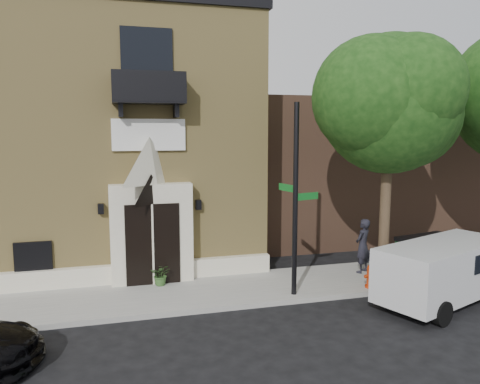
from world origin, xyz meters
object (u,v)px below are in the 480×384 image
at_px(cargo_van, 447,270).
at_px(pedestrian_near, 363,246).
at_px(dumpster, 429,257).
at_px(fire_hydrant, 371,276).
at_px(street_sign, 295,200).

height_order(cargo_van, pedestrian_near, pedestrian_near).
bearing_deg(dumpster, fire_hydrant, 179.47).
relative_size(fire_hydrant, pedestrian_near, 0.39).
height_order(fire_hydrant, dumpster, dumpster).
bearing_deg(street_sign, pedestrian_near, 9.90).
relative_size(cargo_van, street_sign, 0.84).
bearing_deg(street_sign, dumpster, -10.20).
bearing_deg(pedestrian_near, street_sign, -8.33).
bearing_deg(street_sign, fire_hydrant, -17.01).
bearing_deg(pedestrian_near, fire_hydrant, 36.87).
height_order(cargo_van, fire_hydrant, cargo_van).
height_order(cargo_van, dumpster, cargo_van).
relative_size(street_sign, fire_hydrant, 7.70).
bearing_deg(dumpster, cargo_van, -125.77).
bearing_deg(cargo_van, fire_hydrant, 117.90).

